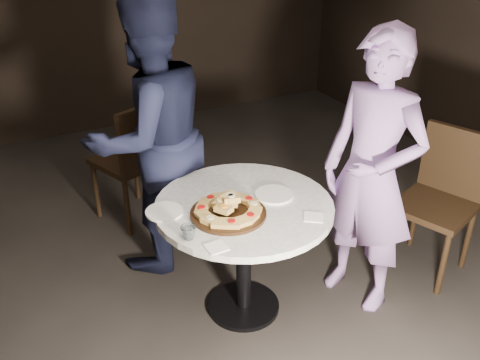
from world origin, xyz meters
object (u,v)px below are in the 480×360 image
at_px(focaccia_pile, 228,207).
at_px(diner_teal, 372,175).
at_px(serving_board, 228,213).
at_px(water_glass, 188,233).
at_px(diner_navy, 150,138).
at_px(chair_right, 443,192).
at_px(chair_far, 136,155).
at_px(table, 244,225).

bearing_deg(focaccia_pile, diner_teal, -9.19).
distance_m(serving_board, water_glass, 0.31).
bearing_deg(diner_navy, serving_board, 85.79).
bearing_deg(diner_teal, chair_right, 74.30).
relative_size(focaccia_pile, chair_right, 0.38).
bearing_deg(diner_navy, chair_far, -108.60).
distance_m(focaccia_pile, chair_far, 1.40).
xyz_separation_m(table, chair_right, (1.43, -0.17, -0.06)).
bearing_deg(water_glass, chair_far, 83.59).
relative_size(table, serving_board, 2.83).
distance_m(chair_far, diner_teal, 1.84).
height_order(water_glass, chair_far, chair_far).
height_order(table, serving_board, serving_board).
bearing_deg(focaccia_pile, serving_board, -107.26).
bearing_deg(focaccia_pile, diner_navy, 100.45).
distance_m(table, water_glass, 0.49).
bearing_deg(chair_far, table, 79.83).
distance_m(water_glass, chair_right, 1.86).
bearing_deg(chair_far, water_glass, 62.57).
relative_size(diner_navy, diner_teal, 1.07).
bearing_deg(serving_board, chair_far, 94.82).
bearing_deg(diner_navy, table, 95.87).
bearing_deg(diner_navy, water_glass, 67.76).
xyz_separation_m(focaccia_pile, chair_far, (-0.12, 1.37, -0.24)).
relative_size(table, chair_far, 1.19).
relative_size(focaccia_pile, water_glass, 4.80).
relative_size(serving_board, diner_navy, 0.23).
bearing_deg(water_glass, diner_teal, -1.18).
xyz_separation_m(serving_board, diner_navy, (-0.15, 0.84, 0.16)).
distance_m(focaccia_pile, chair_right, 1.59).
bearing_deg(serving_board, water_glass, -158.00).
relative_size(chair_right, diner_navy, 0.53).
height_order(water_glass, chair_right, chair_right).
xyz_separation_m(chair_far, chair_right, (1.68, -1.48, -0.01)).
xyz_separation_m(chair_right, diner_teal, (-0.68, -0.04, 0.31)).
bearing_deg(chair_right, table, -117.07).
bearing_deg(water_glass, table, 23.76).
relative_size(water_glass, diner_navy, 0.04).
xyz_separation_m(serving_board, chair_right, (1.56, -0.10, -0.21)).
relative_size(serving_board, diner_teal, 0.24).
relative_size(chair_right, diner_teal, 0.57).
bearing_deg(chair_right, serving_board, -113.96).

